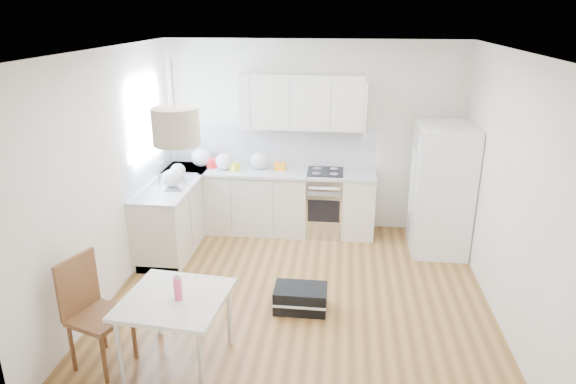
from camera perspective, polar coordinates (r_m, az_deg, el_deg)
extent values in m
plane|color=brown|center=(5.95, 1.26, -11.44)|extent=(4.20, 4.20, 0.00)
plane|color=white|center=(5.11, 1.50, 15.46)|extent=(4.20, 4.20, 0.00)
plane|color=silver|center=(7.39, 2.79, 6.16)|extent=(4.20, 0.00, 4.20)
plane|color=silver|center=(5.93, -19.30, 1.62)|extent=(0.00, 4.20, 4.20)
plane|color=silver|center=(5.62, 23.24, 0.14)|extent=(0.00, 4.20, 4.20)
cube|color=#BFE0F9|center=(6.85, -15.58, 7.79)|extent=(0.02, 1.00, 1.00)
cube|color=silver|center=(7.44, -2.09, -1.10)|extent=(3.00, 0.60, 0.88)
cube|color=silver|center=(7.16, -12.34, -2.39)|extent=(0.60, 1.80, 0.88)
cube|color=#B2B5B7|center=(7.29, -2.14, 2.29)|extent=(3.02, 0.64, 0.04)
cube|color=#B2B5B7|center=(7.01, -12.61, 1.10)|extent=(0.64, 1.82, 0.04)
cube|color=white|center=(7.48, -1.84, 5.22)|extent=(3.00, 0.01, 0.58)
cube|color=white|center=(7.02, -15.08, 3.57)|extent=(0.01, 1.80, 0.58)
cube|color=silver|center=(7.14, 1.56, 9.99)|extent=(1.70, 0.32, 0.75)
cube|color=beige|center=(4.71, -12.48, -11.55)|extent=(0.96, 0.96, 0.04)
cylinder|color=silver|center=(4.78, -18.24, -16.57)|extent=(0.05, 0.05, 0.65)
cylinder|color=silver|center=(4.50, -9.62, -18.35)|extent=(0.05, 0.05, 0.65)
cylinder|color=silver|center=(5.31, -14.28, -12.18)|extent=(0.05, 0.05, 0.65)
cylinder|color=silver|center=(5.06, -6.53, -13.41)|extent=(0.05, 0.05, 0.65)
cylinder|color=#ED417D|center=(4.60, -12.14, -10.23)|extent=(0.09, 0.09, 0.25)
cube|color=black|center=(5.66, 1.40, -11.72)|extent=(0.56, 0.37, 0.26)
cylinder|color=beige|center=(4.28, -12.35, 7.14)|extent=(0.48, 0.48, 0.30)
ellipsoid|color=silver|center=(7.52, -9.60, 3.79)|extent=(0.29, 0.25, 0.26)
ellipsoid|color=silver|center=(7.32, -7.05, 3.37)|extent=(0.26, 0.22, 0.24)
ellipsoid|color=silver|center=(7.30, -3.15, 3.47)|extent=(0.27, 0.23, 0.24)
ellipsoid|color=silver|center=(7.13, -12.13, 2.38)|extent=(0.20, 0.17, 0.18)
ellipsoid|color=silver|center=(6.73, -12.81, 1.50)|extent=(0.25, 0.21, 0.23)
cube|color=orange|center=(7.27, -0.89, 2.87)|extent=(0.16, 0.11, 0.11)
cube|color=yellow|center=(7.29, -6.01, 2.81)|extent=(0.18, 0.17, 0.10)
cube|color=red|center=(7.47, -8.25, 3.20)|extent=(0.21, 0.20, 0.12)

